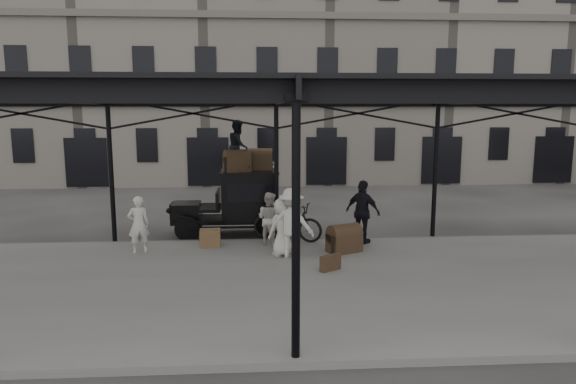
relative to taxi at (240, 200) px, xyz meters
name	(u,v)px	position (x,y,z in m)	size (l,w,h in m)	color
ground	(280,262)	(1.16, -3.14, -1.20)	(120.00, 120.00, 0.00)	#383533
platform	(283,283)	(1.16, -5.14, -1.13)	(28.00, 8.00, 0.15)	slate
canopy	(282,91)	(1.16, -4.86, 3.39)	(22.50, 9.00, 4.74)	black
building_frontage	(266,62)	(1.16, 14.86, 5.80)	(64.00, 8.00, 14.00)	slate
taxi	(240,200)	(0.00, 0.00, 0.00)	(3.65, 1.55, 2.18)	black
porter_left	(139,224)	(-2.79, -2.47, -0.24)	(0.59, 0.39, 1.63)	silver
porter_midleft	(269,219)	(0.91, -1.83, -0.26)	(0.78, 0.60, 1.60)	beige
porter_centre	(282,227)	(1.23, -3.01, -0.25)	(0.79, 0.51, 1.61)	beige
porter_official	(363,212)	(3.74, -1.82, -0.09)	(1.13, 0.47, 1.92)	black
porter_right	(291,223)	(1.48, -3.20, -0.09)	(1.24, 0.71, 1.92)	silver
bicycle	(287,222)	(1.48, -1.36, -0.47)	(0.78, 2.23, 1.17)	black
porter_roof	(238,146)	(-0.03, -0.10, 1.81)	(0.81, 0.63, 1.66)	black
steamer_trunk_roof_near	(237,162)	(-0.08, -0.25, 1.27)	(0.81, 0.50, 0.60)	#493422
steamer_trunk_roof_far	(260,161)	(0.67, 0.20, 1.27)	(0.81, 0.50, 0.59)	#493422
steamer_trunk_platform	(344,240)	(3.02, -2.75, -0.72)	(0.92, 0.56, 0.67)	#493422
wicker_hamper	(210,238)	(-0.85, -1.89, -0.80)	(0.60, 0.45, 0.50)	brown
suitcase_upright	(348,240)	(3.22, -2.33, -0.83)	(0.15, 0.60, 0.45)	#493422
suitcase_flat	(330,263)	(2.39, -4.44, -0.85)	(0.60, 0.15, 0.40)	#493422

